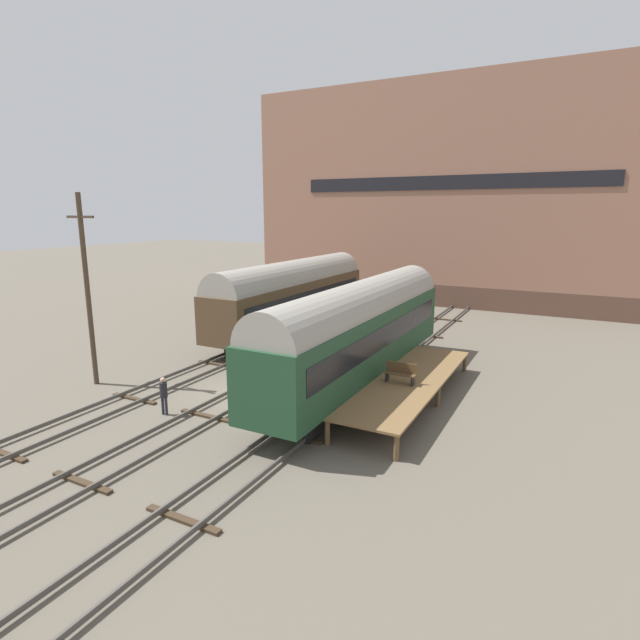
% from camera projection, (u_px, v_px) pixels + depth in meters
% --- Properties ---
extents(ground_plane, '(200.00, 200.00, 0.00)m').
position_uv_depth(ground_plane, '(248.00, 394.00, 23.74)').
color(ground_plane, '#60594C').
extents(track_left, '(2.60, 60.00, 0.26)m').
position_uv_depth(track_left, '(180.00, 378.00, 25.63)').
color(track_left, '#4C4742').
rests_on(track_left, ground).
extents(track_middle, '(2.60, 60.00, 0.26)m').
position_uv_depth(track_middle, '(248.00, 392.00, 23.71)').
color(track_middle, '#4C4742').
rests_on(track_middle, ground).
extents(track_right, '(2.60, 60.00, 0.26)m').
position_uv_depth(track_right, '(327.00, 407.00, 21.78)').
color(track_right, '#4C4742').
rests_on(track_right, ground).
extents(train_car_brown, '(3.00, 16.76, 5.22)m').
position_uv_depth(train_car_brown, '(292.00, 293.00, 34.88)').
color(train_car_brown, black).
rests_on(train_car_brown, ground).
extents(train_car_green, '(2.86, 17.08, 5.26)m').
position_uv_depth(train_car_green, '(360.00, 327.00, 24.19)').
color(train_car_green, black).
rests_on(train_car_green, ground).
extents(station_platform, '(2.99, 11.53, 1.06)m').
position_uv_depth(station_platform, '(409.00, 381.00, 22.69)').
color(station_platform, brown).
rests_on(station_platform, ground).
extents(bench, '(1.40, 0.40, 0.91)m').
position_uv_depth(bench, '(401.00, 372.00, 22.11)').
color(bench, brown).
rests_on(bench, station_platform).
extents(person_worker, '(0.32, 0.32, 1.67)m').
position_uv_depth(person_worker, '(164.00, 393.00, 21.16)').
color(person_worker, '#282833').
rests_on(person_worker, ground).
extents(utility_pole, '(1.80, 0.24, 9.41)m').
position_uv_depth(utility_pole, '(87.00, 288.00, 24.21)').
color(utility_pole, '#473828').
rests_on(utility_pole, ground).
extents(warehouse_building, '(38.10, 11.13, 19.99)m').
position_uv_depth(warehouse_building, '(459.00, 196.00, 48.23)').
color(warehouse_building, brown).
rests_on(warehouse_building, ground).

